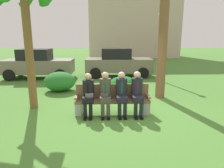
{
  "coord_description": "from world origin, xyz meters",
  "views": [
    {
      "loc": [
        -0.47,
        -6.11,
        2.3
      ],
      "look_at": [
        -0.23,
        0.19,
        0.85
      ],
      "focal_mm": 32.46,
      "sensor_mm": 36.0,
      "label": 1
    }
  ],
  "objects_px": {
    "parked_car_far": "(118,63)",
    "building_backdrop": "(132,12)",
    "seated_man_centerleft": "(105,92)",
    "palm_tree_short": "(24,0)",
    "street_lamp": "(159,40)",
    "park_bench": "(112,100)",
    "shrub_mid_lawn": "(60,81)",
    "seated_man_leftmost": "(88,92)",
    "shrub_near_bench": "(123,85)",
    "seated_man_centerright": "(122,91)",
    "parked_car_near": "(38,64)",
    "seated_man_rightmost": "(137,91)"
  },
  "relations": [
    {
      "from": "parked_car_far",
      "to": "building_backdrop",
      "type": "distance_m",
      "value": 14.8
    },
    {
      "from": "parked_car_far",
      "to": "seated_man_centerleft",
      "type": "bearing_deg",
      "value": -97.35
    },
    {
      "from": "seated_man_centerleft",
      "to": "palm_tree_short",
      "type": "distance_m",
      "value": 3.67
    },
    {
      "from": "street_lamp",
      "to": "building_backdrop",
      "type": "bearing_deg",
      "value": 87.92
    },
    {
      "from": "park_bench",
      "to": "shrub_mid_lawn",
      "type": "bearing_deg",
      "value": 128.14
    },
    {
      "from": "seated_man_leftmost",
      "to": "shrub_near_bench",
      "type": "bearing_deg",
      "value": 62.34
    },
    {
      "from": "park_bench",
      "to": "shrub_near_bench",
      "type": "bearing_deg",
      "value": 76.76
    },
    {
      "from": "seated_man_centerright",
      "to": "street_lamp",
      "type": "relative_size",
      "value": 0.36
    },
    {
      "from": "seated_man_centerleft",
      "to": "parked_car_near",
      "type": "height_order",
      "value": "parked_car_near"
    },
    {
      "from": "park_bench",
      "to": "parked_car_far",
      "type": "distance_m",
      "value": 6.21
    },
    {
      "from": "parked_car_near",
      "to": "seated_man_centerright",
      "type": "bearing_deg",
      "value": -53.63
    },
    {
      "from": "park_bench",
      "to": "seated_man_centerright",
      "type": "bearing_deg",
      "value": -25.36
    },
    {
      "from": "palm_tree_short",
      "to": "street_lamp",
      "type": "height_order",
      "value": "palm_tree_short"
    },
    {
      "from": "seated_man_centerleft",
      "to": "street_lamp",
      "type": "distance_m",
      "value": 6.11
    },
    {
      "from": "seated_man_centerleft",
      "to": "seated_man_rightmost",
      "type": "xyz_separation_m",
      "value": [
        0.96,
        0.01,
        0.01
      ]
    },
    {
      "from": "shrub_near_bench",
      "to": "seated_man_centerright",
      "type": "bearing_deg",
      "value": -96.23
    },
    {
      "from": "street_lamp",
      "to": "seated_man_centerleft",
      "type": "bearing_deg",
      "value": -119.7
    },
    {
      "from": "park_bench",
      "to": "street_lamp",
      "type": "bearing_deg",
      "value": 61.55
    },
    {
      "from": "seated_man_rightmost",
      "to": "building_backdrop",
      "type": "relative_size",
      "value": 0.12
    },
    {
      "from": "parked_car_far",
      "to": "shrub_near_bench",
      "type": "bearing_deg",
      "value": -90.9
    },
    {
      "from": "seated_man_rightmost",
      "to": "palm_tree_short",
      "type": "height_order",
      "value": "palm_tree_short"
    },
    {
      "from": "seated_man_rightmost",
      "to": "palm_tree_short",
      "type": "relative_size",
      "value": 0.28
    },
    {
      "from": "parked_car_far",
      "to": "street_lamp",
      "type": "height_order",
      "value": "street_lamp"
    },
    {
      "from": "park_bench",
      "to": "seated_man_centerright",
      "type": "xyz_separation_m",
      "value": [
        0.27,
        -0.13,
        0.3
      ]
    },
    {
      "from": "seated_man_centerleft",
      "to": "shrub_near_bench",
      "type": "xyz_separation_m",
      "value": [
        0.75,
        2.39,
        -0.36
      ]
    },
    {
      "from": "park_bench",
      "to": "seated_man_centerleft",
      "type": "distance_m",
      "value": 0.39
    },
    {
      "from": "seated_man_leftmost",
      "to": "shrub_mid_lawn",
      "type": "relative_size",
      "value": 0.94
    },
    {
      "from": "seated_man_centerright",
      "to": "parked_car_far",
      "type": "distance_m",
      "value": 6.3
    },
    {
      "from": "shrub_near_bench",
      "to": "parked_car_near",
      "type": "height_order",
      "value": "parked_car_near"
    },
    {
      "from": "seated_man_leftmost",
      "to": "seated_man_centerright",
      "type": "bearing_deg",
      "value": 0.57
    },
    {
      "from": "street_lamp",
      "to": "building_backdrop",
      "type": "height_order",
      "value": "building_backdrop"
    },
    {
      "from": "street_lamp",
      "to": "park_bench",
      "type": "bearing_deg",
      "value": -118.45
    },
    {
      "from": "building_backdrop",
      "to": "seated_man_rightmost",
      "type": "bearing_deg",
      "value": -97.13
    },
    {
      "from": "street_lamp",
      "to": "seated_man_centerright",
      "type": "bearing_deg",
      "value": -115.44
    },
    {
      "from": "seated_man_leftmost",
      "to": "parked_car_far",
      "type": "xyz_separation_m",
      "value": [
        1.32,
        6.3,
        0.13
      ]
    },
    {
      "from": "park_bench",
      "to": "building_backdrop",
      "type": "distance_m",
      "value": 20.86
    },
    {
      "from": "seated_man_rightmost",
      "to": "palm_tree_short",
      "type": "xyz_separation_m",
      "value": [
        -3.37,
        0.74,
        2.66
      ]
    },
    {
      "from": "building_backdrop",
      "to": "parked_car_far",
      "type": "bearing_deg",
      "value": -100.91
    },
    {
      "from": "park_bench",
      "to": "seated_man_centerleft",
      "type": "xyz_separation_m",
      "value": [
        -0.22,
        -0.13,
        0.29
      ]
    },
    {
      "from": "parked_car_near",
      "to": "seated_man_leftmost",
      "type": "bearing_deg",
      "value": -60.52
    },
    {
      "from": "shrub_near_bench",
      "to": "building_backdrop",
      "type": "height_order",
      "value": "building_backdrop"
    },
    {
      "from": "palm_tree_short",
      "to": "shrub_near_bench",
      "type": "height_order",
      "value": "palm_tree_short"
    },
    {
      "from": "shrub_mid_lawn",
      "to": "street_lamp",
      "type": "bearing_deg",
      "value": 24.28
    },
    {
      "from": "palm_tree_short",
      "to": "shrub_near_bench",
      "type": "xyz_separation_m",
      "value": [
        3.16,
        1.64,
        -3.03
      ]
    },
    {
      "from": "seated_man_rightmost",
      "to": "street_lamp",
      "type": "xyz_separation_m",
      "value": [
        1.98,
        5.14,
        1.47
      ]
    },
    {
      "from": "park_bench",
      "to": "seated_man_centerright",
      "type": "relative_size",
      "value": 1.73
    },
    {
      "from": "shrub_near_bench",
      "to": "parked_car_far",
      "type": "height_order",
      "value": "parked_car_far"
    },
    {
      "from": "shrub_mid_lawn",
      "to": "parked_car_near",
      "type": "bearing_deg",
      "value": 122.19
    },
    {
      "from": "shrub_mid_lawn",
      "to": "parked_car_far",
      "type": "xyz_separation_m",
      "value": [
        2.79,
        3.37,
        0.41
      ]
    },
    {
      "from": "parked_car_far",
      "to": "park_bench",
      "type": "bearing_deg",
      "value": -95.49
    }
  ]
}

